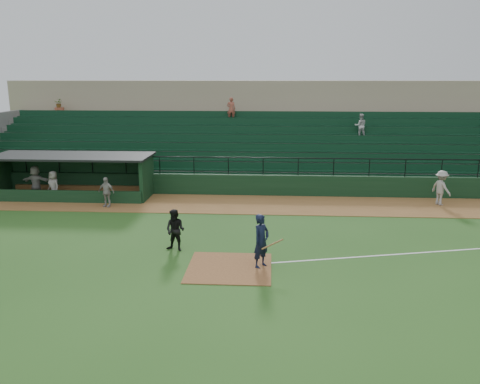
{
  "coord_description": "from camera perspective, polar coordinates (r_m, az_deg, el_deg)",
  "views": [
    {
      "loc": [
        1.42,
        -17.48,
        6.72
      ],
      "look_at": [
        0.0,
        5.0,
        1.4
      ],
      "focal_mm": 36.73,
      "sensor_mm": 36.0,
      "label": 1
    }
  ],
  "objects": [
    {
      "name": "ground",
      "position": [
        18.78,
        -0.97,
        -7.68
      ],
      "size": [
        90.0,
        90.0,
        0.0
      ],
      "primitive_type": "plane",
      "color": "#244E19",
      "rests_on": "ground"
    },
    {
      "name": "dugout_player_a",
      "position": [
        26.62,
        -15.28,
        0.01
      ],
      "size": [
        0.99,
        0.59,
        1.58
      ],
      "primitive_type": "imported",
      "rotation": [
        0.0,
        0.0,
        -0.23
      ],
      "color": "#A39E99",
      "rests_on": "warning_track"
    },
    {
      "name": "warning_track",
      "position": [
        26.38,
        0.41,
        -1.43
      ],
      "size": [
        40.0,
        4.0,
        0.03
      ],
      "primitive_type": "cube",
      "color": "brown",
      "rests_on": "ground"
    },
    {
      "name": "runner",
      "position": [
        28.12,
        22.33,
        0.45
      ],
      "size": [
        1.18,
        1.38,
        1.86
      ],
      "primitive_type": "imported",
      "rotation": [
        0.0,
        0.0,
        2.07
      ],
      "color": "#9C9692",
      "rests_on": "warning_track"
    },
    {
      "name": "dugout",
      "position": [
        29.75,
        -18.52,
        2.16
      ],
      "size": [
        8.9,
        3.2,
        2.42
      ],
      "color": "black",
      "rests_on": "ground"
    },
    {
      "name": "dugout_player_b",
      "position": [
        28.83,
        -20.82,
        0.68
      ],
      "size": [
        0.97,
        0.87,
        1.66
      ],
      "primitive_type": "imported",
      "rotation": [
        0.0,
        0.0,
        -0.55
      ],
      "color": "gray",
      "rests_on": "warning_track"
    },
    {
      "name": "umpire",
      "position": [
        19.47,
        -7.53,
        -4.43
      ],
      "size": [
        0.96,
        0.84,
        1.67
      ],
      "primitive_type": "imported",
      "rotation": [
        0.0,
        0.0,
        -0.29
      ],
      "color": "black",
      "rests_on": "ground"
    },
    {
      "name": "dugout_player_c",
      "position": [
        29.8,
        -22.62,
        1.1
      ],
      "size": [
        1.74,
        0.63,
        1.85
      ],
      "primitive_type": "imported",
      "rotation": [
        0.0,
        0.0,
        3.09
      ],
      "color": "gray",
      "rests_on": "warning_track"
    },
    {
      "name": "batter_at_plate",
      "position": [
        17.61,
        2.5,
        -5.72
      ],
      "size": [
        1.2,
        0.86,
        1.98
      ],
      "color": "black",
      "rests_on": "ground"
    },
    {
      "name": "stadium_structure",
      "position": [
        34.25,
        1.22,
        5.88
      ],
      "size": [
        38.0,
        13.08,
        6.4
      ],
      "color": "black",
      "rests_on": "ground"
    },
    {
      "name": "foul_line",
      "position": [
        20.91,
        21.88,
        -6.44
      ],
      "size": [
        17.49,
        4.44,
        0.01
      ],
      "primitive_type": "cube",
      "rotation": [
        0.0,
        0.0,
        0.24
      ],
      "color": "white",
      "rests_on": "ground"
    },
    {
      "name": "home_plate_dirt",
      "position": [
        17.85,
        -1.23,
        -8.78
      ],
      "size": [
        3.0,
        3.0,
        0.03
      ],
      "primitive_type": "cube",
      "color": "brown",
      "rests_on": "ground"
    }
  ]
}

